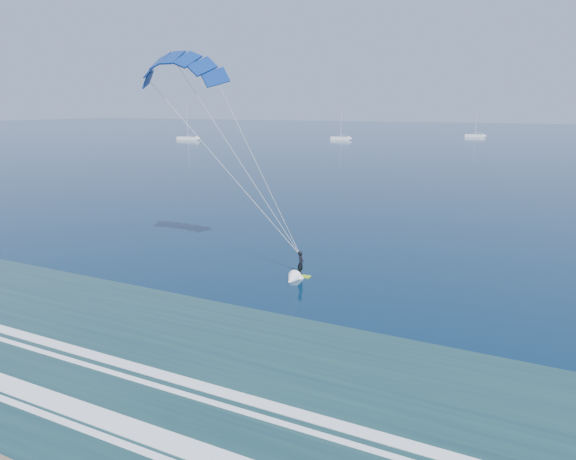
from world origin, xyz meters
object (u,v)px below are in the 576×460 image
(kitesurfer_rig, at_px, (235,155))
(sailboat_1, at_px, (341,138))
(sailboat_2, at_px, (475,136))
(sailboat_0, at_px, (188,138))

(kitesurfer_rig, relative_size, sailboat_1, 1.62)
(sailboat_1, relative_size, sailboat_2, 1.01)
(sailboat_1, bearing_deg, sailboat_0, -153.70)
(sailboat_0, relative_size, sailboat_2, 1.20)
(kitesurfer_rig, height_order, sailboat_1, kitesurfer_rig)
(kitesurfer_rig, bearing_deg, sailboat_0, 128.36)
(sailboat_0, height_order, sailboat_1, sailboat_0)
(sailboat_1, bearing_deg, kitesurfer_rig, -72.08)
(sailboat_0, xyz_separation_m, sailboat_1, (55.00, 27.18, -0.01))
(sailboat_0, bearing_deg, kitesurfer_rig, -51.64)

